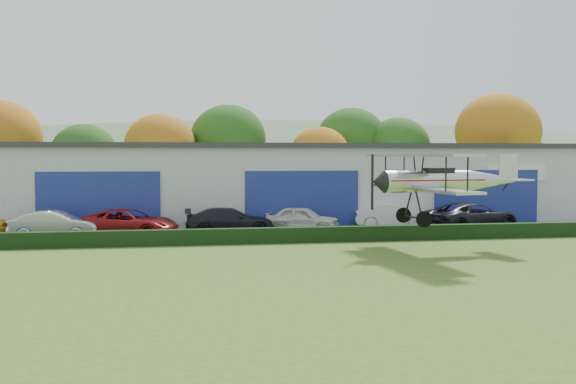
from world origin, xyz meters
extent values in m
plane|color=#3E5C1D|center=(0.00, 0.00, 0.00)|extent=(300.00, 300.00, 0.00)
cube|color=black|center=(3.00, 21.00, 0.03)|extent=(48.00, 9.00, 0.05)
cube|color=black|center=(3.00, 16.20, 0.40)|extent=(46.00, 0.60, 0.80)
cube|color=#B2B7BC|center=(5.00, 28.00, 2.50)|extent=(40.00, 12.00, 5.00)
cube|color=#2D3033|center=(5.00, 28.00, 5.15)|extent=(40.60, 12.60, 0.30)
cube|color=navy|center=(-7.00, 21.95, 1.80)|extent=(7.00, 0.12, 3.60)
cube|color=navy|center=(5.00, 21.95, 1.80)|extent=(7.00, 0.12, 3.60)
cube|color=navy|center=(17.00, 21.95, 1.80)|extent=(7.00, 0.12, 3.60)
cylinder|color=#3D2614|center=(-17.00, 40.00, 1.57)|extent=(0.36, 0.36, 3.15)
cylinder|color=#3D2614|center=(-10.00, 38.00, 1.22)|extent=(0.36, 0.36, 2.45)
ellipsoid|color=#1E4C14|center=(-10.00, 38.00, 4.69)|extent=(5.32, 5.32, 4.79)
cylinder|color=#3D2614|center=(-4.00, 40.00, 1.40)|extent=(0.36, 0.36, 2.80)
ellipsoid|color=#A14F13|center=(-4.00, 40.00, 5.36)|extent=(6.08, 6.08, 5.47)
cylinder|color=#3D2614|center=(2.00, 42.00, 1.57)|extent=(0.36, 0.36, 3.15)
ellipsoid|color=#1E4C14|center=(2.00, 42.00, 6.03)|extent=(6.84, 6.84, 6.16)
cylinder|color=#3D2614|center=(10.00, 40.00, 1.22)|extent=(0.36, 0.36, 2.45)
ellipsoid|color=#A14F13|center=(10.00, 40.00, 4.69)|extent=(5.32, 5.32, 4.79)
cylinder|color=#3D2614|center=(18.00, 42.00, 1.40)|extent=(0.36, 0.36, 2.80)
ellipsoid|color=#1E4C14|center=(18.00, 42.00, 5.36)|extent=(6.08, 6.08, 5.47)
cylinder|color=#3D2614|center=(26.00, 38.00, 1.75)|extent=(0.36, 0.36, 3.50)
ellipsoid|color=#A14F13|center=(26.00, 38.00, 6.70)|extent=(7.60, 7.60, 6.84)
cylinder|color=#3D2614|center=(30.00, 42.00, 1.22)|extent=(0.36, 0.36, 2.45)
ellipsoid|color=#1E4C14|center=(30.00, 42.00, 4.69)|extent=(5.32, 5.32, 4.79)
cylinder|color=#3D2614|center=(14.00, 44.00, 1.57)|extent=(0.36, 0.36, 3.15)
ellipsoid|color=#1E4C14|center=(14.00, 44.00, 6.03)|extent=(6.84, 6.84, 6.16)
ellipsoid|color=#4C6642|center=(20.00, 140.00, -15.40)|extent=(320.00, 196.00, 56.00)
ellipsoid|color=#4C6642|center=(90.00, 140.00, -9.90)|extent=(240.00, 126.00, 36.00)
imported|color=silver|center=(-9.00, 19.38, 0.81)|extent=(4.73, 2.04, 1.51)
imported|color=maroon|center=(-5.15, 19.63, 0.81)|extent=(6.01, 4.17, 1.52)
imported|color=black|center=(0.45, 20.24, 0.79)|extent=(5.14, 2.18, 1.48)
imported|color=silver|center=(4.78, 20.73, 0.79)|extent=(4.68, 3.26, 1.48)
imported|color=silver|center=(10.61, 21.64, 0.81)|extent=(4.82, 2.47, 1.51)
imported|color=black|center=(14.74, 19.36, 0.88)|extent=(6.57, 4.65, 1.66)
cylinder|color=silver|center=(9.03, 11.93, 3.33)|extent=(4.45, 1.54, 1.03)
cone|color=silver|center=(12.45, 12.34, 3.33)|extent=(2.63, 1.32, 1.03)
cone|color=black|center=(6.58, 11.64, 3.33)|extent=(0.69, 1.09, 1.03)
cube|color=#A31D0E|center=(9.37, 11.97, 3.38)|extent=(4.91, 1.62, 0.07)
cube|color=black|center=(9.60, 12.00, 3.81)|extent=(1.45, 0.85, 0.29)
cube|color=silver|center=(8.80, 11.90, 2.98)|extent=(2.40, 8.38, 0.11)
cube|color=silver|center=(8.57, 11.88, 4.53)|extent=(2.57, 8.85, 0.11)
cylinder|color=black|center=(8.64, 8.88, 3.76)|extent=(0.08, 0.08, 1.49)
cylinder|color=black|center=(9.66, 9.00, 3.76)|extent=(0.08, 0.08, 1.49)
cylinder|color=black|center=(7.94, 14.81, 3.76)|extent=(0.08, 0.08, 1.49)
cylinder|color=black|center=(8.96, 14.93, 3.76)|extent=(0.08, 0.08, 1.49)
cylinder|color=black|center=(8.62, 11.48, 4.13)|extent=(0.10, 0.25, 0.86)
cylinder|color=black|center=(8.52, 12.28, 4.13)|extent=(0.10, 0.25, 0.86)
cylinder|color=black|center=(8.40, 11.36, 2.35)|extent=(0.17, 0.80, 1.41)
cylinder|color=black|center=(8.29, 12.33, 2.35)|extent=(0.17, 0.80, 1.41)
cylinder|color=black|center=(8.34, 11.85, 1.66)|extent=(0.34, 2.18, 0.08)
cylinder|color=black|center=(8.47, 10.82, 1.66)|extent=(0.75, 0.25, 0.73)
cylinder|color=black|center=(8.22, 12.88, 1.66)|extent=(0.75, 0.25, 0.73)
cylinder|color=black|center=(13.25, 12.43, 3.04)|extent=(0.43, 0.12, 0.48)
cube|color=silver|center=(13.25, 12.43, 3.38)|extent=(1.38, 3.09, 0.07)
cube|color=silver|center=(13.36, 12.44, 3.96)|extent=(1.03, 0.19, 1.26)
cube|color=black|center=(6.27, 11.60, 3.33)|extent=(0.08, 0.14, 2.53)
camera|label=1|loc=(-2.38, -16.84, 4.55)|focal=40.52mm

